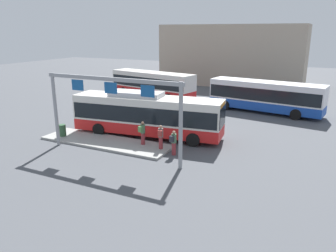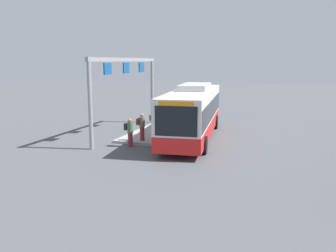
{
  "view_description": "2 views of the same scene",
  "coord_description": "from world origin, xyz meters",
  "px_view_note": "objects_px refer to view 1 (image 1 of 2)",
  "views": [
    {
      "loc": [
        12.11,
        -21.33,
        7.92
      ],
      "look_at": [
        2.45,
        -1.38,
        1.47
      ],
      "focal_mm": 35.05,
      "sensor_mm": 36.0,
      "label": 1
    },
    {
      "loc": [
        22.3,
        5.85,
        4.97
      ],
      "look_at": [
        3.91,
        -0.37,
        1.44
      ],
      "focal_mm": 38.37,
      "sensor_mm": 36.0,
      "label": 2
    }
  ],
  "objects_px": {
    "person_waiting_mid": "(161,136)",
    "trash_bin": "(62,130)",
    "person_waiting_near": "(143,132)",
    "bus_background_right": "(152,83)",
    "person_boarding": "(174,142)",
    "bus_background_left": "(265,95)",
    "bus_main": "(147,113)"
  },
  "relations": [
    {
      "from": "bus_background_left",
      "to": "trash_bin",
      "type": "xyz_separation_m",
      "value": [
        -12.41,
        -15.2,
        -1.17
      ]
    },
    {
      "from": "person_boarding",
      "to": "person_waiting_mid",
      "type": "relative_size",
      "value": 1.0
    },
    {
      "from": "bus_background_right",
      "to": "person_waiting_mid",
      "type": "height_order",
      "value": "bus_background_right"
    },
    {
      "from": "bus_background_right",
      "to": "person_boarding",
      "type": "height_order",
      "value": "bus_background_right"
    },
    {
      "from": "person_waiting_mid",
      "to": "person_boarding",
      "type": "bearing_deg",
      "value": -121.19
    },
    {
      "from": "person_waiting_mid",
      "to": "bus_background_left",
      "type": "bearing_deg",
      "value": -33.11
    },
    {
      "from": "bus_background_right",
      "to": "trash_bin",
      "type": "height_order",
      "value": "bus_background_right"
    },
    {
      "from": "person_waiting_near",
      "to": "trash_bin",
      "type": "height_order",
      "value": "person_waiting_near"
    },
    {
      "from": "bus_main",
      "to": "person_boarding",
      "type": "distance_m",
      "value": 4.67
    },
    {
      "from": "bus_background_right",
      "to": "person_waiting_mid",
      "type": "relative_size",
      "value": 6.92
    },
    {
      "from": "trash_bin",
      "to": "person_waiting_near",
      "type": "bearing_deg",
      "value": 8.49
    },
    {
      "from": "person_waiting_near",
      "to": "person_boarding",
      "type": "bearing_deg",
      "value": -89.54
    },
    {
      "from": "bus_main",
      "to": "trash_bin",
      "type": "bearing_deg",
      "value": -156.08
    },
    {
      "from": "person_waiting_near",
      "to": "person_waiting_mid",
      "type": "height_order",
      "value": "same"
    },
    {
      "from": "person_waiting_near",
      "to": "bus_background_left",
      "type": "bearing_deg",
      "value": -10.72
    },
    {
      "from": "person_waiting_near",
      "to": "bus_background_right",
      "type": "bearing_deg",
      "value": 38.03
    },
    {
      "from": "bus_background_left",
      "to": "person_waiting_near",
      "type": "xyz_separation_m",
      "value": [
        -5.9,
        -14.22,
        -0.73
      ]
    },
    {
      "from": "bus_main",
      "to": "person_boarding",
      "type": "height_order",
      "value": "bus_main"
    },
    {
      "from": "bus_main",
      "to": "person_waiting_mid",
      "type": "distance_m",
      "value": 3.65
    },
    {
      "from": "person_waiting_near",
      "to": "person_waiting_mid",
      "type": "xyz_separation_m",
      "value": [
        1.56,
        -0.24,
        0.0
      ]
    },
    {
      "from": "bus_main",
      "to": "person_boarding",
      "type": "bearing_deg",
      "value": -45.1
    },
    {
      "from": "trash_bin",
      "to": "person_waiting_mid",
      "type": "bearing_deg",
      "value": 5.16
    },
    {
      "from": "bus_main",
      "to": "person_waiting_mid",
      "type": "bearing_deg",
      "value": -52.49
    },
    {
      "from": "person_boarding",
      "to": "bus_main",
      "type": "bearing_deg",
      "value": 59.39
    },
    {
      "from": "bus_main",
      "to": "bus_background_right",
      "type": "distance_m",
      "value": 15.62
    },
    {
      "from": "person_waiting_mid",
      "to": "trash_bin",
      "type": "height_order",
      "value": "person_waiting_mid"
    },
    {
      "from": "person_waiting_near",
      "to": "trash_bin",
      "type": "relative_size",
      "value": 1.86
    },
    {
      "from": "person_waiting_mid",
      "to": "bus_main",
      "type": "bearing_deg",
      "value": 27.67
    },
    {
      "from": "bus_background_left",
      "to": "person_boarding",
      "type": "height_order",
      "value": "bus_background_left"
    },
    {
      "from": "bus_main",
      "to": "bus_background_left",
      "type": "relative_size",
      "value": 1.04
    },
    {
      "from": "bus_background_left",
      "to": "person_waiting_near",
      "type": "bearing_deg",
      "value": 76.09
    },
    {
      "from": "bus_main",
      "to": "person_waiting_near",
      "type": "height_order",
      "value": "bus_main"
    }
  ]
}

